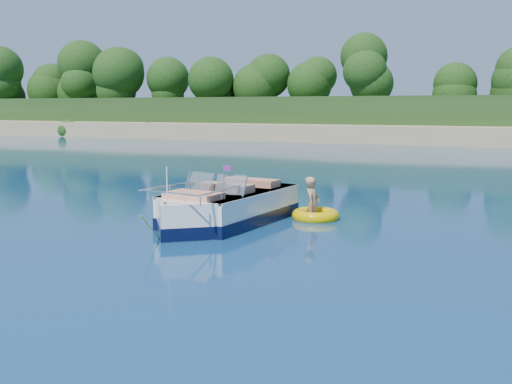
# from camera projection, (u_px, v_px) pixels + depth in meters

# --- Properties ---
(ground) EXTENTS (160.00, 160.00, 0.00)m
(ground) POSITION_uv_depth(u_px,v_px,m) (271.00, 234.00, 13.80)
(ground) COLOR #0A274C
(ground) RESTS_ON ground
(shoreline) EXTENTS (170.00, 59.00, 6.00)m
(shoreline) POSITION_uv_depth(u_px,v_px,m) (460.00, 124.00, 71.56)
(shoreline) COLOR #967F57
(shoreline) RESTS_ON ground
(treeline) EXTENTS (150.00, 7.12, 8.19)m
(treeline) POSITION_uv_depth(u_px,v_px,m) (445.00, 78.00, 50.21)
(treeline) COLOR black
(treeline) RESTS_ON ground
(motorboat) EXTENTS (2.59, 5.86, 1.95)m
(motorboat) POSITION_uv_depth(u_px,v_px,m) (223.00, 210.00, 14.95)
(motorboat) COLOR white
(motorboat) RESTS_ON ground
(tow_tube) EXTENTS (1.67, 1.67, 0.35)m
(tow_tube) POSITION_uv_depth(u_px,v_px,m) (316.00, 215.00, 15.71)
(tow_tube) COLOR #E2B300
(tow_tube) RESTS_ON ground
(boy) EXTENTS (0.41, 0.86, 1.66)m
(boy) POSITION_uv_depth(u_px,v_px,m) (313.00, 218.00, 15.80)
(boy) COLOR tan
(boy) RESTS_ON ground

